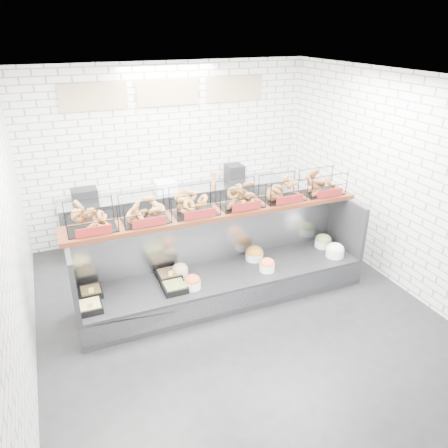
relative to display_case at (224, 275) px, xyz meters
name	(u,v)px	position (x,y,z in m)	size (l,w,h in m)	color
ground	(233,308)	(-0.01, -0.35, -0.32)	(5.50, 5.50, 0.00)	black
room_shell	(215,150)	(-0.01, 0.26, 1.73)	(5.02, 5.51, 3.01)	white
display_case	(224,275)	(0.00, 0.00, 0.00)	(4.00, 0.90, 1.20)	black
bagel_shelf	(218,200)	(-0.01, 0.17, 1.07)	(4.10, 0.50, 0.40)	#3C190C
prep_counter	(178,212)	(-0.02, 2.08, 0.14)	(4.00, 0.60, 1.20)	#93969B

